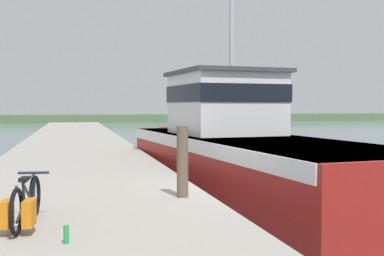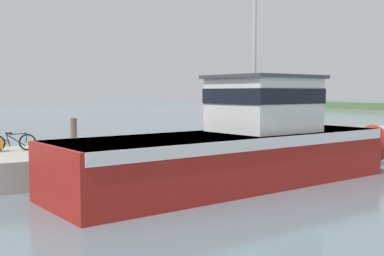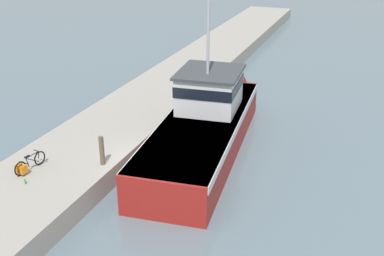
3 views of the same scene
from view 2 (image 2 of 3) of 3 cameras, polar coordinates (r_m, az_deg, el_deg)
The scene contains 5 objects.
ground_plane at distance 15.41m, azimuth -8.57°, elevation -7.46°, with size 320.00×320.00×0.00m, color slate.
dock_pier at distance 18.68m, azimuth -12.97°, elevation -3.93°, with size 4.72×80.00×0.98m, color #A39E93.
fishing_boat_main at distance 16.49m, azimuth 6.30°, elevation -2.00°, with size 4.72×14.64×9.28m.
bicycle_touring at distance 18.65m, azimuth -21.05°, elevation -1.64°, with size 0.57×1.66×0.68m.
mooring_post at distance 16.56m, azimuth -13.83°, elevation -1.05°, with size 0.21×0.21×1.27m, color brown.
Camera 2 is at (13.90, -5.88, 3.11)m, focal length 45.00 mm.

